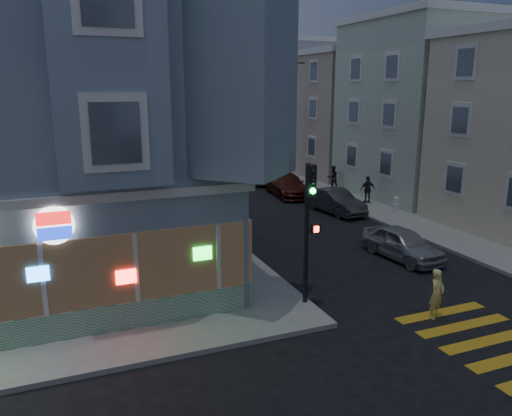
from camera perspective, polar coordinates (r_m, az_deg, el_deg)
ground at (r=12.42m, az=1.74°, el=-19.79°), size 120.00×120.00×0.00m
sidewalk_ne at (r=42.91m, az=17.75°, el=3.91°), size 24.00×42.00×0.15m
row_house_b at (r=34.83m, az=21.27°, el=10.36°), size 12.00×8.60×10.50m
row_house_c at (r=41.90m, az=12.68°, el=10.31°), size 12.00×8.60×9.00m
row_house_d at (r=49.54m, az=6.72°, el=11.88°), size 12.00×8.60×10.50m
utility_pole at (r=37.25m, az=3.87°, el=10.46°), size 2.20×0.30×9.00m
street_tree_near at (r=42.85m, az=0.56°, el=9.75°), size 3.00×3.00×5.30m
street_tree_far at (r=50.31m, az=-3.00°, el=10.31°), size 3.00×3.00×5.30m
running_child at (r=16.22m, az=19.98°, el=-9.19°), size 0.65×0.53×1.55m
pedestrian_a at (r=34.02m, az=8.76°, el=3.48°), size 0.85×0.70×1.58m
pedestrian_b at (r=30.26m, az=12.65°, el=2.07°), size 0.98×0.53×1.59m
parked_car_a at (r=21.22m, az=16.40°, el=-3.91°), size 1.84×3.91×1.29m
parked_car_b at (r=28.09m, az=9.04°, el=0.77°), size 1.87×4.20×1.34m
parked_car_c at (r=32.33m, az=3.56°, el=2.67°), size 2.45×5.02×1.41m
parked_car_d at (r=36.95m, az=-0.13°, el=4.07°), size 2.75×5.24×1.41m
traffic_signal at (r=15.27m, az=6.11°, el=-0.32°), size 0.55×0.50×4.48m
fire_hydrant at (r=28.57m, az=15.71°, el=0.50°), size 0.49×0.28×0.85m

